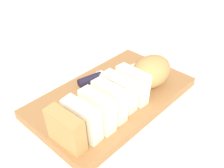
% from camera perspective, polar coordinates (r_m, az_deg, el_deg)
% --- Properties ---
extents(ground_plane, '(3.00, 3.00, 0.00)m').
position_cam_1_polar(ground_plane, '(0.72, -0.00, -3.52)').
color(ground_plane, silver).
extents(cutting_board, '(0.43, 0.25, 0.02)m').
position_cam_1_polar(cutting_board, '(0.71, -0.00, -2.76)').
color(cutting_board, '#9E6B3D').
rests_on(cutting_board, ground_plane).
extents(bread_loaf, '(0.38, 0.10, 0.08)m').
position_cam_1_polar(bread_loaf, '(0.65, 2.67, -1.26)').
color(bread_loaf, tan).
rests_on(bread_loaf, cutting_board).
extents(bread_knife, '(0.26, 0.08, 0.02)m').
position_cam_1_polar(bread_knife, '(0.75, -2.72, 1.56)').
color(bread_knife, silver).
rests_on(bread_knife, cutting_board).
extents(crumb_near_knife, '(0.00, 0.00, 0.00)m').
position_cam_1_polar(crumb_near_knife, '(0.74, 4.81, 0.16)').
color(crumb_near_knife, '#996633').
rests_on(crumb_near_knife, cutting_board).
extents(crumb_near_loaf, '(0.01, 0.01, 0.01)m').
position_cam_1_polar(crumb_near_loaf, '(0.74, 1.57, 0.34)').
color(crumb_near_loaf, '#996633').
rests_on(crumb_near_loaf, cutting_board).
extents(crumb_stray_left, '(0.01, 0.01, 0.01)m').
position_cam_1_polar(crumb_stray_left, '(0.74, 5.17, 0.10)').
color(crumb_stray_left, '#996633').
rests_on(crumb_stray_left, cutting_board).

